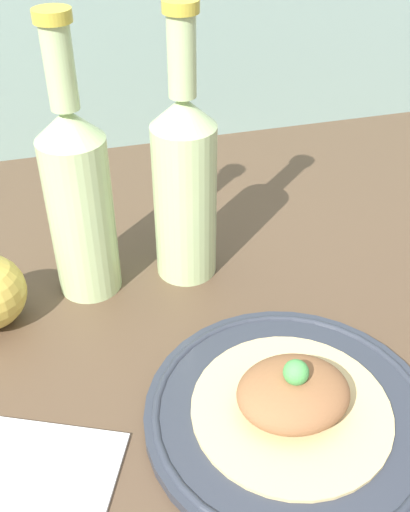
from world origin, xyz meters
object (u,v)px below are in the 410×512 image
object	(u,v)px
plated_food	(293,397)
cider_bottle_right	(185,182)
plate	(291,413)
cider_bottle_left	(79,197)

from	to	relation	value
plated_food	cider_bottle_right	size ratio (longest dim) A/B	0.59
plate	cider_bottle_left	size ratio (longest dim) A/B	0.86
plate	cider_bottle_right	world-z (taller)	cider_bottle_right
cider_bottle_left	cider_bottle_right	xyz separation A→B (cm)	(12.05, 0.00, 0.00)
plate	plated_food	bearing A→B (deg)	-75.96
plated_food	plate	bearing A→B (deg)	104.04
plated_food	cider_bottle_left	distance (cm)	31.36
cider_bottle_left	cider_bottle_right	world-z (taller)	same
plate	cider_bottle_right	bearing A→B (deg)	98.72
plate	cider_bottle_left	distance (cm)	32.16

